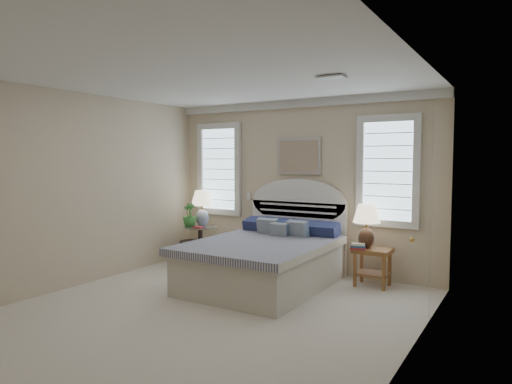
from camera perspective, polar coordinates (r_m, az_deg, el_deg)
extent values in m
cube|color=beige|center=(5.42, -6.58, -14.93)|extent=(4.50, 5.00, 0.01)
cube|color=silver|center=(5.22, -6.83, 14.38)|extent=(4.50, 5.00, 0.01)
cube|color=beige|center=(7.28, 5.47, 0.77)|extent=(4.50, 0.02, 2.70)
cube|color=beige|center=(6.76, -21.92, 0.25)|extent=(0.02, 5.00, 2.70)
cube|color=beige|center=(4.17, 18.53, -1.82)|extent=(0.02, 5.00, 2.70)
cube|color=silver|center=(7.29, 5.40, 10.94)|extent=(4.50, 0.08, 0.12)
cube|color=#B2B2B2|center=(5.31, 9.39, 13.95)|extent=(0.30, 0.20, 0.02)
cube|color=silver|center=(7.74, -0.94, -0.50)|extent=(0.08, 0.01, 0.12)
cube|color=silver|center=(8.05, -4.59, 2.86)|extent=(0.90, 0.06, 1.60)
cube|color=silver|center=(6.76, 16.17, 2.50)|extent=(0.90, 0.06, 1.60)
cube|color=silver|center=(7.23, 5.36, 4.48)|extent=(0.74, 0.04, 0.58)
cube|color=silver|center=(5.36, 21.11, -2.24)|extent=(0.02, 1.80, 2.40)
cube|color=beige|center=(6.41, 0.80, -9.38)|extent=(1.60, 2.10, 0.55)
cube|color=navy|center=(6.30, 0.57, -6.68)|extent=(1.72, 2.15, 0.10)
cube|color=white|center=(7.31, 5.22, -5.52)|extent=(1.62, 0.08, 1.10)
cube|color=#1F264F|center=(7.23, 1.40, -4.18)|extent=(0.75, 0.31, 0.23)
cube|color=#1F264F|center=(6.87, 7.22, -4.64)|extent=(0.75, 0.31, 0.23)
cube|color=#354D77|center=(6.96, 1.53, -4.66)|extent=(0.33, 0.20, 0.34)
cube|color=#354D77|center=(6.73, 5.24, -4.98)|extent=(0.33, 0.20, 0.34)
cube|color=#354D77|center=(6.76, 2.95, -5.10)|extent=(0.28, 0.14, 0.29)
cylinder|color=black|center=(7.96, -6.94, -8.68)|extent=(0.32, 0.32, 0.03)
cylinder|color=black|center=(7.90, -6.96, -6.67)|extent=(0.08, 0.08, 0.60)
cylinder|color=silver|center=(7.85, -6.98, -4.37)|extent=(0.56, 0.56, 0.02)
cube|color=olive|center=(6.59, 14.38, -7.13)|extent=(0.50, 0.40, 0.06)
cube|color=olive|center=(6.66, 14.34, -9.83)|extent=(0.44, 0.34, 0.03)
cube|color=olive|center=(6.57, 12.27, -9.50)|extent=(0.04, 0.04, 0.47)
cube|color=olive|center=(6.84, 13.09, -8.96)|extent=(0.04, 0.04, 0.47)
cube|color=olive|center=(6.45, 15.68, -9.80)|extent=(0.04, 0.04, 0.47)
cube|color=olive|center=(6.74, 16.37, -9.23)|extent=(0.04, 0.04, 0.47)
cylinder|color=black|center=(7.89, -7.94, -7.46)|extent=(0.43, 0.43, 0.39)
cylinder|color=silver|center=(7.94, -6.74, -4.08)|extent=(0.14, 0.14, 0.03)
ellipsoid|color=silver|center=(7.92, -6.74, -3.22)|extent=(0.26, 0.26, 0.29)
cylinder|color=gold|center=(7.90, -6.75, -1.95)|extent=(0.04, 0.04, 0.10)
cylinder|color=black|center=(6.62, 13.60, -6.66)|extent=(0.16, 0.16, 0.03)
ellipsoid|color=black|center=(6.60, 13.62, -5.62)|extent=(0.30, 0.30, 0.29)
cylinder|color=gold|center=(6.57, 13.65, -4.08)|extent=(0.04, 0.04, 0.11)
imported|color=#366829|center=(7.82, -8.31, -2.83)|extent=(0.23, 0.23, 0.41)
cube|color=maroon|center=(7.69, -7.21, -4.39)|extent=(0.17, 0.13, 0.02)
cube|color=maroon|center=(6.49, 12.65, -6.88)|extent=(0.23, 0.18, 0.03)
cube|color=navy|center=(6.48, 12.65, -6.64)|extent=(0.21, 0.17, 0.03)
cube|color=beige|center=(6.48, 12.66, -6.40)|extent=(0.20, 0.16, 0.03)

